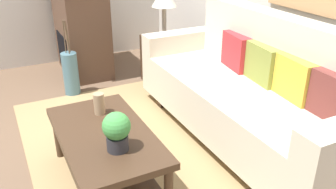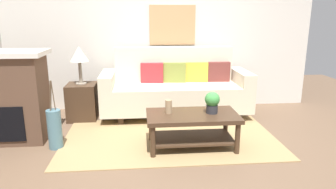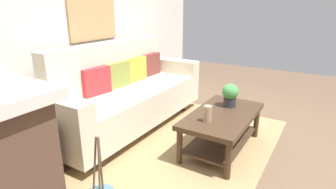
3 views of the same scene
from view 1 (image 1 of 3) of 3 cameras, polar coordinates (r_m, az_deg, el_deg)
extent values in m
plane|color=brown|center=(2.94, -14.85, -11.78)|extent=(9.19, 9.19, 0.00)
cube|color=#A38456|center=(3.03, -5.56, -9.45)|extent=(2.77, 1.60, 0.01)
cube|color=beige|center=(3.14, 11.46, -1.92)|extent=(1.92, 0.84, 0.40)
cube|color=beige|center=(3.16, 16.86, 7.10)|extent=(1.92, 0.20, 0.56)
cube|color=beige|center=(3.91, 2.18, 5.71)|extent=(0.20, 0.84, 0.60)
cube|color=#422D1E|center=(3.89, 3.51, -0.19)|extent=(0.08, 0.74, 0.12)
cube|color=red|center=(3.38, 10.81, 6.73)|extent=(0.37, 0.17, 0.32)
cube|color=olive|center=(3.11, 14.80, 4.73)|extent=(0.37, 0.16, 0.32)
cube|color=gold|center=(2.87, 19.47, 2.36)|extent=(0.37, 0.15, 0.32)
cube|color=brown|center=(2.66, 24.92, -0.45)|extent=(0.36, 0.14, 0.32)
cube|color=#422D1E|center=(2.55, -10.00, -6.41)|extent=(1.10, 0.60, 0.05)
cube|color=#422D1E|center=(2.71, -9.55, -11.55)|extent=(0.98, 0.50, 0.02)
cylinder|color=#422D1E|center=(3.03, -17.05, -6.45)|extent=(0.06, 0.06, 0.38)
cylinder|color=#422D1E|center=(3.13, -8.07, -4.49)|extent=(0.06, 0.06, 0.38)
cylinder|color=tan|center=(2.75, -10.87, -1.44)|extent=(0.08, 0.08, 0.17)
cylinder|color=#2D2D33|center=(2.32, -8.00, -7.59)|extent=(0.14, 0.14, 0.10)
sphere|color=#439746|center=(2.25, -8.19, -4.98)|extent=(0.18, 0.18, 0.18)
cube|color=#422D1E|center=(4.29, -0.58, 5.52)|extent=(0.44, 0.44, 0.56)
cylinder|color=gray|center=(4.20, -0.59, 9.25)|extent=(0.16, 0.16, 0.02)
cylinder|color=gray|center=(4.15, -0.60, 11.44)|extent=(0.05, 0.05, 0.35)
cube|color=brown|center=(4.66, -13.56, 9.93)|extent=(0.90, 0.50, 1.10)
cube|color=black|center=(4.68, -16.28, 6.48)|extent=(0.52, 0.02, 0.44)
cylinder|color=slate|center=(4.11, -15.17, 3.15)|extent=(0.17, 0.17, 0.48)
cylinder|color=brown|center=(3.96, -15.80, 8.72)|extent=(0.03, 0.03, 0.36)
cylinder|color=brown|center=(3.99, -15.65, 8.87)|extent=(0.05, 0.03, 0.36)
cylinder|color=brown|center=(3.98, -16.13, 8.78)|extent=(0.04, 0.01, 0.36)
camera|label=2|loc=(3.99, -74.29, 5.00)|focal=32.89mm
camera|label=3|loc=(4.71, -32.77, 19.17)|focal=29.11mm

